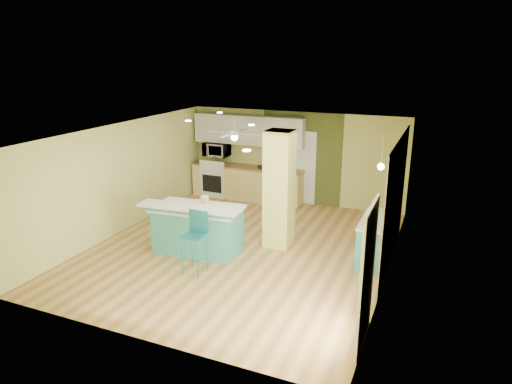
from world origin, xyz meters
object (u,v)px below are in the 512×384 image
side_counter (376,240)px  bar_stool (196,232)px  fruit_bowl (263,167)px  canister (205,200)px  peninsula (198,228)px

side_counter → bar_stool: bearing=-149.8°
bar_stool → fruit_bowl: size_ratio=3.69×
side_counter → canister: (-3.45, -0.68, 0.60)m
side_counter → fruit_bowl: bearing=142.6°
bar_stool → canister: bar_stool is taller
fruit_bowl → canister: 3.34m
fruit_bowl → canister: canister is taller
fruit_bowl → canister: (0.04, -3.34, 0.07)m
peninsula → side_counter: size_ratio=1.52×
fruit_bowl → canister: size_ratio=1.89×
bar_stool → fruit_bowl: bar_stool is taller
bar_stool → fruit_bowl: 4.45m
bar_stool → fruit_bowl: (-0.45, 4.43, 0.18)m
peninsula → canister: 0.60m
canister → peninsula: bearing=-97.9°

